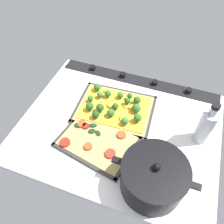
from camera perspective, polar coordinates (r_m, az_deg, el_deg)
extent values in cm
cube|color=white|center=(97.31, 1.83, -3.84)|extent=(82.08, 65.62, 3.00)
cube|color=black|center=(115.07, 6.60, 7.93)|extent=(78.80, 7.00, 0.80)
cylinder|color=black|center=(113.28, 18.74, 5.19)|extent=(2.80, 2.80, 1.80)
cylinder|color=black|center=(113.30, 10.68, 7.38)|extent=(2.80, 2.80, 1.80)
cylinder|color=black|center=(115.68, 2.71, 9.38)|extent=(2.80, 2.80, 1.80)
cylinder|color=black|center=(120.27, -4.88, 11.10)|extent=(2.80, 2.80, 1.80)
cube|color=#33302D|center=(101.04, 0.68, 0.57)|extent=(35.11, 26.96, 0.50)
cube|color=#33302D|center=(108.60, 2.45, 5.31)|extent=(33.76, 3.11, 1.30)
cube|color=#33302D|center=(93.73, -1.37, -4.61)|extent=(33.76, 3.11, 1.30)
cube|color=#33302D|center=(99.18, 9.74, -1.35)|extent=(2.62, 25.11, 1.30)
cube|color=#33302D|center=(104.82, -7.90, 2.65)|extent=(2.62, 25.11, 1.30)
cube|color=tan|center=(100.47, 0.68, 0.84)|extent=(32.58, 24.42, 1.00)
cube|color=gold|center=(99.94, 0.68, 1.11)|extent=(29.95, 22.02, 0.40)
cone|color=#5B9F46|center=(103.68, -1.01, 4.06)|extent=(1.65, 1.65, 1.16)
sphere|color=#386B28|center=(102.46, -1.02, 4.72)|extent=(2.99, 2.99, 2.99)
cone|color=#5B9F46|center=(102.36, -5.37, 2.90)|extent=(1.47, 1.47, 0.89)
sphere|color=#386B28|center=(101.30, -5.43, 3.46)|extent=(2.68, 2.68, 2.68)
cone|color=#5B9F46|center=(98.51, 6.06, 0.32)|extent=(2.08, 2.08, 0.85)
sphere|color=#386B28|center=(97.11, 6.15, 1.02)|extent=(3.79, 3.79, 3.79)
cone|color=#4D8B3F|center=(100.63, 3.93, 2.16)|extent=(1.48, 1.48, 1.36)
sphere|color=#2D5B23|center=(99.38, 3.99, 2.81)|extent=(2.70, 2.70, 2.70)
cone|color=#427635|center=(95.94, -4.08, -1.23)|extent=(1.69, 1.69, 1.01)
sphere|color=#264C1C|center=(94.65, -4.13, -0.61)|extent=(3.08, 3.08, 3.08)
cone|color=#4D8B3F|center=(101.59, 6.26, 2.36)|extent=(1.79, 1.79, 0.98)
sphere|color=#2D5B23|center=(100.33, 6.34, 3.02)|extent=(3.26, 3.26, 3.26)
cone|color=#5B9F46|center=(94.99, 6.37, -2.10)|extent=(1.85, 1.85, 1.24)
sphere|color=#386B28|center=(93.51, 6.47, -1.40)|extent=(3.37, 3.37, 3.37)
cone|color=#4D8B3F|center=(97.91, -2.97, 0.44)|extent=(1.87, 1.87, 1.38)
sphere|color=#2D5B23|center=(96.42, -3.02, 1.19)|extent=(3.40, 3.40, 3.40)
cone|color=#5B9F46|center=(96.40, -0.29, -0.79)|extent=(1.82, 1.82, 0.85)
sphere|color=#386B28|center=(95.11, -0.29, -0.16)|extent=(3.30, 3.30, 3.30)
cone|color=#68AD54|center=(93.80, 3.31, -2.80)|extent=(1.66, 1.66, 1.07)
sphere|color=#427533|center=(92.47, 3.35, -2.18)|extent=(3.01, 3.01, 3.01)
cone|color=#4D8B3F|center=(102.89, 4.41, 3.51)|extent=(1.31, 1.31, 1.37)
sphere|color=#2D5B23|center=(101.75, 4.46, 4.12)|extent=(2.39, 2.39, 2.39)
cone|color=#68AD54|center=(103.55, -3.00, 3.87)|extent=(1.45, 1.45, 1.06)
sphere|color=#427533|center=(102.46, -3.03, 4.45)|extent=(2.64, 2.64, 2.64)
cone|color=#4D8B3F|center=(98.99, -5.55, 0.80)|extent=(1.86, 1.86, 1.03)
sphere|color=#2D5B23|center=(97.65, -5.62, 1.48)|extent=(3.37, 3.37, 3.37)
cone|color=#4D8B3F|center=(98.79, 0.87, 0.93)|extent=(1.55, 1.55, 0.96)
sphere|color=#2D5B23|center=(97.63, 0.88, 1.52)|extent=(2.82, 2.82, 2.82)
cone|color=#5B9F46|center=(106.95, -3.69, 5.67)|extent=(1.84, 1.84, 0.98)
sphere|color=#386B28|center=(105.73, -3.74, 6.34)|extent=(3.35, 3.35, 3.35)
cone|color=#5B9F46|center=(103.41, 2.09, 3.74)|extent=(1.55, 1.55, 0.84)
sphere|color=#386B28|center=(102.35, 2.11, 4.31)|extent=(2.81, 2.81, 2.81)
ellipsoid|color=gold|center=(105.96, -1.42, 5.24)|extent=(3.96, 4.12, 1.13)
ellipsoid|color=gold|center=(95.39, 2.69, -1.50)|extent=(3.95, 4.43, 1.28)
ellipsoid|color=gold|center=(100.07, -0.06, 1.94)|extent=(5.85, 5.86, 1.53)
ellipsoid|color=gold|center=(99.65, 5.17, 1.30)|extent=(4.66, 4.74, 1.27)
ellipsoid|color=gold|center=(99.91, 3.34, 1.51)|extent=(2.85, 2.44, 0.95)
cube|color=#33302D|center=(91.23, -3.68, -7.51)|extent=(32.89, 26.52, 0.50)
cube|color=#33302D|center=(95.63, -0.39, -3.01)|extent=(29.10, 6.70, 1.30)
cube|color=#33302D|center=(87.07, -7.41, -12.16)|extent=(29.10, 6.70, 1.30)
cube|color=#33302D|center=(87.28, 4.22, -11.38)|extent=(5.20, 21.22, 1.30)
cube|color=#33302D|center=(96.45, -10.73, -3.64)|extent=(5.20, 21.22, 1.30)
cube|color=tan|center=(90.64, -3.70, -7.28)|extent=(30.08, 23.71, 0.90)
cylinder|color=#D14723|center=(90.98, 2.38, -5.76)|extent=(3.51, 3.51, 1.00)
cylinder|color=#B22319|center=(94.04, -6.61, -3.52)|extent=(2.75, 2.75, 1.00)
cylinder|color=red|center=(86.45, -0.42, -10.43)|extent=(4.00, 4.00, 1.00)
cylinder|color=#D14723|center=(94.92, -7.62, -2.97)|extent=(3.54, 3.54, 1.00)
cylinder|color=#D14723|center=(88.51, -6.02, -8.60)|extent=(3.25, 3.25, 1.00)
cylinder|color=#B22319|center=(90.85, -11.74, -7.49)|extent=(4.06, 4.06, 1.00)
ellipsoid|color=#193819|center=(91.70, -3.51, -5.29)|extent=(3.44, 3.24, 0.60)
ellipsoid|color=#193819|center=(94.86, -8.45, -3.26)|extent=(4.18, 3.61, 0.60)
ellipsoid|color=#193819|center=(94.11, -4.87, -3.34)|extent=(4.06, 2.91, 0.60)
ellipsoid|color=#193819|center=(92.45, -5.09, -4.78)|extent=(3.72, 3.44, 0.60)
cylinder|color=black|center=(78.82, 10.28, -15.99)|extent=(21.48, 21.48, 12.12)
cylinder|color=black|center=(73.04, 11.00, -13.92)|extent=(21.91, 21.91, 0.80)
sphere|color=black|center=(71.63, 11.19, -13.36)|extent=(2.40, 2.40, 2.40)
cube|color=black|center=(76.72, 20.19, -17.07)|extent=(3.60, 2.00, 1.20)
cube|color=black|center=(76.03, 1.34, -12.10)|extent=(3.60, 2.00, 1.20)
cylinder|color=#B7BCC6|center=(92.89, 22.33, -3.54)|extent=(5.94, 5.94, 15.33)
cylinder|color=#B7BCC6|center=(86.07, 24.16, 0.19)|extent=(2.67, 2.67, 3.50)
cylinder|color=black|center=(84.31, 24.71, 1.30)|extent=(2.97, 2.97, 1.60)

